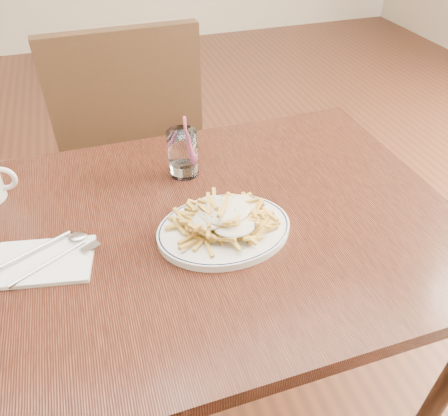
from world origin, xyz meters
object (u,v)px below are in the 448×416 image
object	(u,v)px
chair_far	(131,144)
fries_plate	(224,230)
loaded_fries	(224,215)
water_glass	(183,156)
table	(192,249)

from	to	relation	value
chair_far	fries_plate	world-z (taller)	chair_far
loaded_fries	water_glass	distance (m)	0.25
fries_plate	water_glass	distance (m)	0.25
water_glass	chair_far	bearing A→B (deg)	100.17
chair_far	fries_plate	size ratio (longest dim) A/B	3.26
chair_far	loaded_fries	xyz separation A→B (m)	(0.11, -0.74, 0.23)
chair_far	water_glass	xyz separation A→B (m)	(0.09, -0.49, 0.23)
table	loaded_fries	bearing A→B (deg)	-39.82
table	fries_plate	bearing A→B (deg)	-39.82
table	water_glass	bearing A→B (deg)	80.03
chair_far	fries_plate	distance (m)	0.77
fries_plate	loaded_fries	xyz separation A→B (m)	(-0.00, -0.00, 0.04)
table	chair_far	world-z (taller)	chair_far
fries_plate	loaded_fries	size ratio (longest dim) A/B	1.41
table	water_glass	world-z (taller)	water_glass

